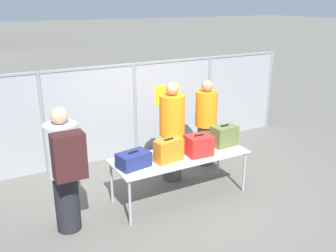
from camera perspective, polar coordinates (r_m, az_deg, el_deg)
The scene contains 11 objects.
ground_plane at distance 6.55m, azimuth 2.27°, elevation -9.76°, with size 120.00×120.00×0.00m, color #605E56.
fence_section at distance 7.76m, azimuth -5.01°, elevation 2.88°, with size 7.48×0.07×1.93m.
inspection_table at distance 6.04m, azimuth 1.85°, elevation -4.87°, with size 2.22×0.85×0.75m.
suitcase_navy at distance 5.59m, azimuth -5.27°, elevation -5.15°, with size 0.51×0.38×0.25m.
suitcase_orange at distance 5.75m, azimuth 0.12°, elevation -3.74°, with size 0.47×0.27×0.37m.
suitcase_red at distance 6.00m, azimuth 4.70°, elevation -2.95°, with size 0.42×0.35×0.35m.
suitcase_olive at distance 6.43m, azimuth 8.56°, elevation -1.48°, with size 0.44×0.29×0.37m.
traveler_hooded at distance 5.22m, azimuth -15.43°, elevation -5.98°, with size 0.45×0.70×1.81m.
security_worker_near at distance 6.59m, azimuth 0.63°, elevation -0.70°, with size 0.45×0.45×1.80m.
security_worker_far at distance 7.27m, azimuth 5.80°, elevation 0.63°, with size 0.42×0.42×1.70m.
utility_trailer at distance 9.69m, azimuth -1.66°, elevation 2.54°, with size 4.53×2.01×0.73m.
Camera 1 is at (-3.03, -4.91, 3.11)m, focal length 40.00 mm.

